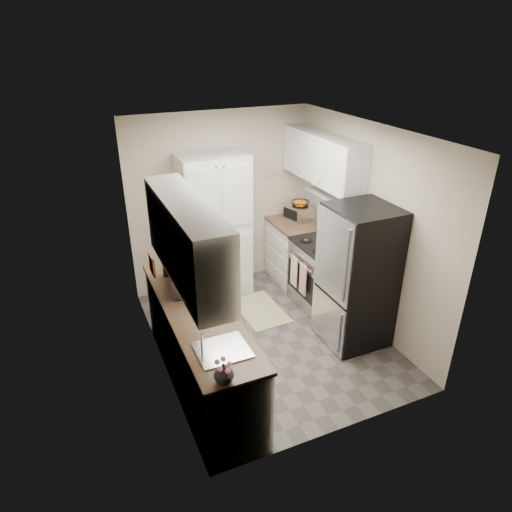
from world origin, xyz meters
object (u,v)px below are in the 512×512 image
Objects in this scene: refrigerator at (357,277)px; microwave at (191,272)px; electric_range at (322,274)px; wine_bottle at (166,263)px; pantry_cabinet at (215,227)px; toaster_oven at (299,213)px.

refrigerator is 1.92m from microwave.
electric_range is 3.38× the size of wine_bottle.
wine_bottle reaches higher than electric_range.
electric_range is at bearing -67.00° from microwave.
wine_bottle is (-0.19, 0.32, -0.00)m from microwave.
refrigerator is 2.20m from wine_bottle.
pantry_cabinet is 1.31m from wine_bottle.
refrigerator is 2.78× the size of microwave.
pantry_cabinet is 1.18× the size of refrigerator.
pantry_cabinet reaches higher than toaster_oven.
wine_bottle is at bearing 43.82° from microwave.
refrigerator reaches higher than toaster_oven.
microwave reaches higher than wine_bottle.
toaster_oven is (0.15, 1.70, 0.17)m from refrigerator.
refrigerator is at bearing -91.19° from microwave.
electric_range is at bearing -38.22° from pantry_cabinet.
toaster_oven is at bearing 82.69° from electric_range.
toaster_oven is (0.12, 0.90, 0.55)m from electric_range.
wine_bottle reaches higher than toaster_oven.
wine_bottle is at bearing -179.46° from electric_range.
pantry_cabinet is 3.28× the size of microwave.
electric_range is 2.16m from wine_bottle.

